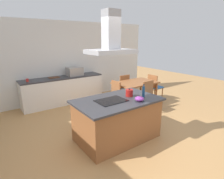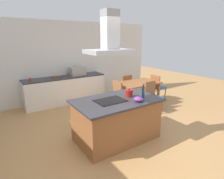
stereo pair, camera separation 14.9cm
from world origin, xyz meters
The scene contains 17 objects.
ground centered at (0.00, 1.50, 0.00)m, with size 16.00×16.00×0.00m, color tan.
wall_back centered at (0.00, 3.25, 1.35)m, with size 7.20×0.10×2.70m, color white.
kitchen_island centered at (0.00, 0.00, 0.45)m, with size 1.78×1.10×0.90m.
cooktop centered at (-0.16, 0.00, 0.91)m, with size 0.60×0.44×0.01m, color black.
tea_kettle centered at (0.35, 0.03, 0.98)m, with size 0.21×0.16×0.18m.
olive_oil_bottle centered at (0.55, -0.21, 1.03)m, with size 0.06×0.06×0.29m.
mixing_bowl centered at (0.29, -0.35, 0.95)m, with size 0.19×0.19×0.10m, color purple.
back_counter centered at (-0.08, 2.88, 0.45)m, with size 2.67×0.62×0.90m.
countertop_microwave centered at (0.37, 2.88, 1.04)m, with size 0.50×0.38×0.28m, color #9E9993.
coffee_mug_red centered at (-1.16, 2.84, 0.95)m, with size 0.08×0.08×0.09m, color red.
cutting_board centered at (-0.34, 2.93, 0.91)m, with size 0.34×0.24×0.02m, color #59331E.
dining_table centered at (1.83, 1.40, 0.67)m, with size 1.40×0.90×0.75m.
chair_facing_back_wall centered at (1.83, 2.06, 0.51)m, with size 0.42×0.42×0.89m.
chair_at_left_end centered at (0.91, 1.40, 0.51)m, with size 0.42×0.42×0.89m.
chair_at_right_end centered at (2.74, 1.40, 0.51)m, with size 0.42×0.42×0.89m.
chair_facing_island centered at (1.83, 0.73, 0.51)m, with size 0.42×0.42×0.89m.
range_hood centered at (-0.16, 0.00, 2.10)m, with size 0.90×0.55×0.78m.
Camera 2 is at (-2.08, -2.93, 2.13)m, focal length 29.18 mm.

